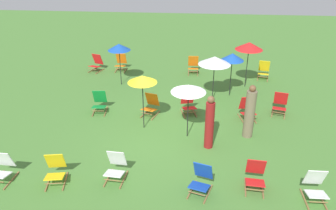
{
  "coord_description": "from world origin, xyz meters",
  "views": [
    {
      "loc": [
        0.98,
        -9.71,
        5.94
      ],
      "look_at": [
        0.0,
        1.2,
        0.5
      ],
      "focal_mm": 36.45,
      "sensor_mm": 36.0,
      "label": 1
    }
  ],
  "objects_px": {
    "deckchair_3": "(201,180)",
    "deckchair_11": "(280,104)",
    "umbrella_4": "(189,89)",
    "person_0": "(250,113)",
    "deckchair_10": "(121,63)",
    "person_1": "(210,123)",
    "deckchair_6": "(2,168)",
    "deckchair_9": "(96,64)",
    "umbrella_3": "(119,47)",
    "umbrella_0": "(142,79)",
    "deckchair_13": "(255,176)",
    "deckchair_14": "(247,109)",
    "umbrella_2": "(233,57)",
    "deckchair_12": "(188,104)",
    "umbrella_5": "(249,46)",
    "deckchair_0": "(151,105)",
    "deckchair_5": "(55,170)",
    "deckchair_1": "(315,187)",
    "umbrella_1": "(215,60)",
    "deckchair_7": "(193,66)",
    "deckchair_2": "(99,103)",
    "deckchair_4": "(116,167)",
    "deckchair_8": "(264,71)"
  },
  "relations": [
    {
      "from": "deckchair_11",
      "to": "umbrella_2",
      "type": "xyz_separation_m",
      "value": [
        -1.73,
        1.46,
        1.29
      ]
    },
    {
      "from": "deckchair_2",
      "to": "deckchair_4",
      "type": "height_order",
      "value": "same"
    },
    {
      "from": "deckchair_12",
      "to": "umbrella_5",
      "type": "height_order",
      "value": "umbrella_5"
    },
    {
      "from": "deckchair_14",
      "to": "umbrella_1",
      "type": "distance_m",
      "value": 2.29
    },
    {
      "from": "deckchair_10",
      "to": "deckchair_13",
      "type": "height_order",
      "value": "same"
    },
    {
      "from": "deckchair_13",
      "to": "umbrella_0",
      "type": "relative_size",
      "value": 0.43
    },
    {
      "from": "deckchair_11",
      "to": "umbrella_5",
      "type": "height_order",
      "value": "umbrella_5"
    },
    {
      "from": "deckchair_4",
      "to": "umbrella_2",
      "type": "bearing_deg",
      "value": 63.83
    },
    {
      "from": "umbrella_0",
      "to": "umbrella_3",
      "type": "height_order",
      "value": "umbrella_0"
    },
    {
      "from": "umbrella_5",
      "to": "person_1",
      "type": "distance_m",
      "value": 5.33
    },
    {
      "from": "person_1",
      "to": "deckchair_6",
      "type": "bearing_deg",
      "value": -57.32
    },
    {
      "from": "deckchair_12",
      "to": "umbrella_0",
      "type": "xyz_separation_m",
      "value": [
        -1.49,
        -1.23,
        1.42
      ]
    },
    {
      "from": "deckchair_3",
      "to": "umbrella_4",
      "type": "distance_m",
      "value": 3.04
    },
    {
      "from": "deckchair_9",
      "to": "umbrella_2",
      "type": "xyz_separation_m",
      "value": [
        6.29,
        -2.33,
        1.29
      ]
    },
    {
      "from": "deckchair_1",
      "to": "umbrella_1",
      "type": "distance_m",
      "value": 6.24
    },
    {
      "from": "deckchair_4",
      "to": "deckchair_9",
      "type": "height_order",
      "value": "same"
    },
    {
      "from": "deckchair_10",
      "to": "deckchair_11",
      "type": "height_order",
      "value": "same"
    },
    {
      "from": "umbrella_5",
      "to": "person_1",
      "type": "bearing_deg",
      "value": -108.75
    },
    {
      "from": "person_0",
      "to": "person_1",
      "type": "xyz_separation_m",
      "value": [
        -1.3,
        -0.77,
        -0.02
      ]
    },
    {
      "from": "deckchair_3",
      "to": "deckchair_11",
      "type": "xyz_separation_m",
      "value": [
        2.89,
        4.62,
        0.0
      ]
    },
    {
      "from": "umbrella_3",
      "to": "person_0",
      "type": "relative_size",
      "value": 1.02
    },
    {
      "from": "deckchair_12",
      "to": "deckchair_10",
      "type": "bearing_deg",
      "value": 113.52
    },
    {
      "from": "umbrella_0",
      "to": "umbrella_5",
      "type": "distance_m",
      "value": 5.53
    },
    {
      "from": "deckchair_10",
      "to": "person_0",
      "type": "distance_m",
      "value": 7.94
    },
    {
      "from": "deckchair_9",
      "to": "deckchair_3",
      "type": "bearing_deg",
      "value": -40.86
    },
    {
      "from": "deckchair_13",
      "to": "deckchair_14",
      "type": "xyz_separation_m",
      "value": [
        0.24,
        3.83,
        0.0
      ]
    },
    {
      "from": "deckchair_13",
      "to": "deckchair_9",
      "type": "bearing_deg",
      "value": 133.74
    },
    {
      "from": "deckchair_10",
      "to": "deckchair_12",
      "type": "bearing_deg",
      "value": -49.87
    },
    {
      "from": "person_0",
      "to": "deckchair_10",
      "type": "bearing_deg",
      "value": -32.68
    },
    {
      "from": "deckchair_2",
      "to": "deckchair_6",
      "type": "xyz_separation_m",
      "value": [
        -1.52,
        -4.16,
        0.0
      ]
    },
    {
      "from": "deckchair_8",
      "to": "deckchair_14",
      "type": "distance_m",
      "value": 4.19
    },
    {
      "from": "deckchair_9",
      "to": "umbrella_3",
      "type": "xyz_separation_m",
      "value": [
        1.57,
        -1.59,
        1.34
      ]
    },
    {
      "from": "umbrella_1",
      "to": "deckchair_11",
      "type": "bearing_deg",
      "value": -21.75
    },
    {
      "from": "deckchair_2",
      "to": "umbrella_3",
      "type": "xyz_separation_m",
      "value": [
        0.24,
        2.66,
        1.34
      ]
    },
    {
      "from": "umbrella_0",
      "to": "umbrella_4",
      "type": "bearing_deg",
      "value": -16.15
    },
    {
      "from": "deckchair_10",
      "to": "umbrella_3",
      "type": "xyz_separation_m",
      "value": [
        0.39,
        -1.78,
        1.34
      ]
    },
    {
      "from": "deckchair_4",
      "to": "deckchair_10",
      "type": "xyz_separation_m",
      "value": [
        -1.66,
        8.28,
        0.0
      ]
    },
    {
      "from": "deckchair_5",
      "to": "person_0",
      "type": "xyz_separation_m",
      "value": [
        5.39,
        2.82,
        0.49
      ]
    },
    {
      "from": "deckchair_7",
      "to": "deckchair_12",
      "type": "distance_m",
      "value": 4.19
    },
    {
      "from": "deckchair_10",
      "to": "deckchair_3",
      "type": "bearing_deg",
      "value": -64.41
    },
    {
      "from": "deckchair_3",
      "to": "person_1",
      "type": "xyz_separation_m",
      "value": [
        0.23,
        2.12,
        0.47
      ]
    },
    {
      "from": "deckchair_13",
      "to": "umbrella_5",
      "type": "distance_m",
      "value": 6.96
    },
    {
      "from": "deckchair_9",
      "to": "deckchair_14",
      "type": "distance_m",
      "value": 8.02
    },
    {
      "from": "umbrella_2",
      "to": "umbrella_4",
      "type": "bearing_deg",
      "value": -115.48
    },
    {
      "from": "deckchair_1",
      "to": "deckchair_10",
      "type": "relative_size",
      "value": 1.0
    },
    {
      "from": "deckchair_0",
      "to": "deckchair_7",
      "type": "xyz_separation_m",
      "value": [
        1.45,
        4.43,
        0.0
      ]
    },
    {
      "from": "deckchair_12",
      "to": "umbrella_1",
      "type": "distance_m",
      "value": 2.02
    },
    {
      "from": "person_1",
      "to": "deckchair_2",
      "type": "bearing_deg",
      "value": -105.14
    },
    {
      "from": "deckchair_10",
      "to": "deckchair_14",
      "type": "distance_m",
      "value": 7.17
    },
    {
      "from": "deckchair_0",
      "to": "person_1",
      "type": "distance_m",
      "value": 2.93
    }
  ]
}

